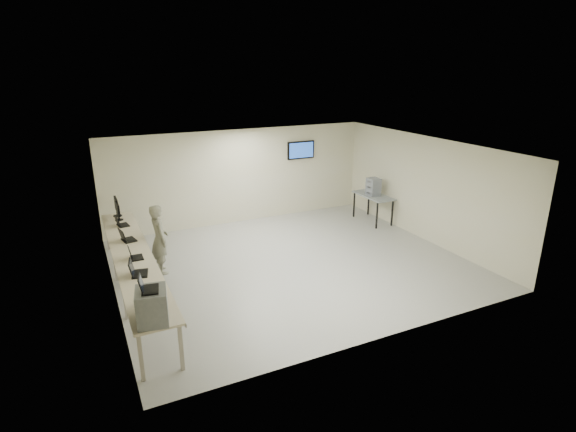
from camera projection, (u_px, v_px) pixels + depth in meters
name	position (u px, v px, depth m)	size (l,w,h in m)	color
room	(292.00, 207.00, 10.47)	(8.01, 7.01, 2.81)	#97968F
workbench	(133.00, 258.00, 9.12)	(0.76, 6.00, 0.90)	beige
equipment_box	(152.00, 306.00, 6.63)	(0.44, 0.51, 0.53)	gray
laptop_on_box	(146.00, 287.00, 6.51)	(0.33, 0.37, 0.26)	black
laptop_0	(152.00, 303.00, 7.11)	(0.31, 0.38, 0.29)	black
laptop_1	(136.00, 271.00, 8.20)	(0.38, 0.43, 0.30)	black
laptop_2	(134.00, 256.00, 8.90)	(0.27, 0.32, 0.25)	black
laptop_3	(126.00, 238.00, 9.80)	(0.36, 0.40, 0.28)	black
laptop_4	(121.00, 223.00, 10.72)	(0.32, 0.37, 0.26)	black
monitor_near	(118.00, 210.00, 11.05)	(0.20, 0.44, 0.44)	black
monitor_far	(116.00, 205.00, 11.35)	(0.22, 0.49, 0.48)	black
soldier	(160.00, 239.00, 10.17)	(0.59, 0.39, 1.62)	#5C614A
side_table	(373.00, 197.00, 13.57)	(0.65, 1.39, 0.84)	gray
storage_bins	(373.00, 187.00, 13.45)	(0.33, 0.37, 0.52)	gray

